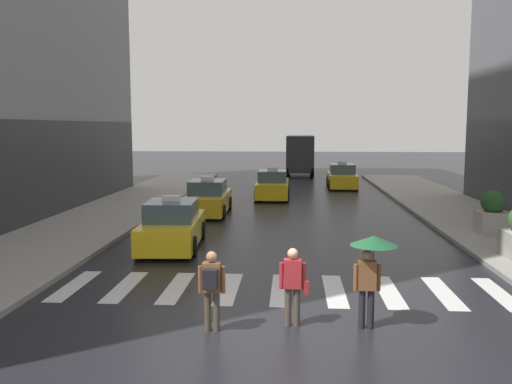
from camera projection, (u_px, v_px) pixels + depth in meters
ground_plane at (278, 334)px, 11.00m from camera, size 160.00×160.00×0.00m
crosswalk_markings at (281, 289)px, 13.97m from camera, size 11.30×2.80×0.01m
taxi_lead at (172, 226)px, 18.77m from camera, size 2.13×4.63×1.80m
taxi_second at (208, 199)px, 25.91m from camera, size 1.96×4.55×1.80m
taxi_third at (273, 186)px, 31.62m from camera, size 1.94×4.54×1.80m
taxi_fourth at (342, 177)px, 36.96m from camera, size 1.98×4.56×1.80m
box_truck at (300, 154)px, 46.19m from camera, size 2.37×7.57×3.35m
pedestrian_with_umbrella at (371, 256)px, 11.11m from camera, size 0.96×0.96×1.94m
pedestrian_with_backpack at (212, 285)px, 11.00m from camera, size 0.55×0.43×1.65m
pedestrian_with_handbag at (293, 282)px, 11.31m from camera, size 0.61×0.24×1.65m
planter_mid_block at (493, 214)px, 20.61m from camera, size 1.10×1.10×1.60m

